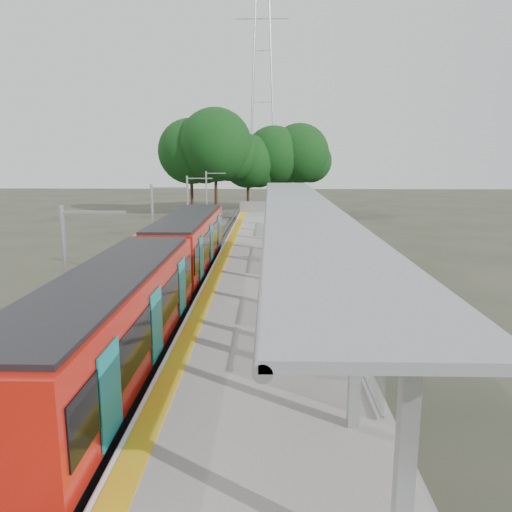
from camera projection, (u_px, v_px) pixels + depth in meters
The scene contains 15 objects.
trackbed at pixel (190, 274), 29.08m from camera, with size 3.00×70.00×0.24m, color #59544C.
platform at pixel (267, 269), 28.89m from camera, with size 6.00×50.00×1.00m, color gray.
tactile_strip at pixel (223, 260), 28.86m from camera, with size 0.60×50.00×0.02m, color gold.
end_fence at pixel (268, 207), 53.13m from camera, with size 6.00×0.10×1.20m, color #9EA0A5.
train at pixel (162, 271), 21.45m from camera, with size 2.74×27.60×3.62m.
canopy at pixel (299, 212), 24.39m from camera, with size 3.27×38.00×3.66m.
pylon at pixel (262, 77), 77.24m from camera, with size 8.00×4.00×38.00m, color #9EA0A5, non-canonical shape.
tree_cluster at pixel (243, 152), 58.94m from camera, with size 20.30×13.74×12.29m.
catenary_masts at pixel (155, 229), 27.60m from camera, with size 2.08×48.16×5.40m.
bench_near at pixel (330, 328), 15.95m from camera, with size 0.94×1.47×0.97m.
bench_mid at pixel (313, 253), 27.82m from camera, with size 1.19×1.76×1.16m.
bench_far at pixel (296, 235), 34.38m from camera, with size 0.61×1.66×1.11m.
info_pillar_near at pixel (280, 337), 14.23m from camera, with size 0.44×0.44×1.93m.
info_pillar_far at pixel (298, 249), 27.47m from camera, with size 0.46×0.46×2.03m.
litter_bin at pixel (316, 311), 17.80m from camera, with size 0.45×0.45×0.91m, color #9EA0A5.
Camera 1 is at (0.11, -8.19, 6.89)m, focal length 35.00 mm.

